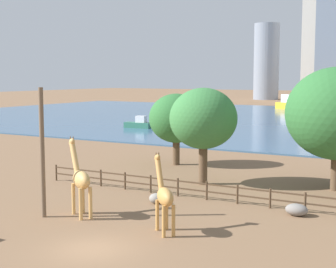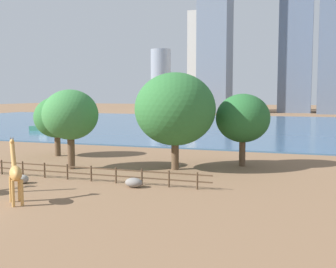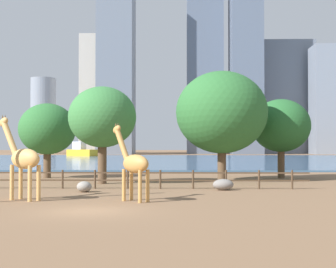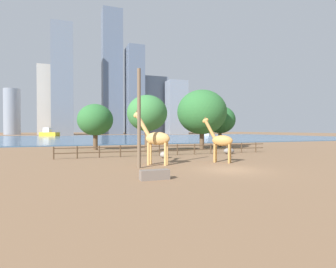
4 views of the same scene
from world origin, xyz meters
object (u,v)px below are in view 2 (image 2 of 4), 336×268
object	(u,v)px
tree_center_broad	(175,109)
boat_sailboat	(42,127)
giraffe_tall	(15,173)
boat_tug	(175,113)
boulder_by_pole	(134,183)
tree_left_large	(57,118)
tree_left_small	(70,115)
tree_right_tall	(243,118)
boulder_near_fence	(23,179)

from	to	relation	value
tree_center_broad	boat_sailboat	distance (m)	47.92
giraffe_tall	boat_tug	xyz separation A→B (m)	(-23.01, 103.23, -0.58)
boulder_by_pole	boat_tug	size ratio (longest dim) A/B	0.16
giraffe_tall	tree_left_large	world-z (taller)	tree_left_large
boulder_by_pole	boat_tug	distance (m)	100.42
giraffe_tall	tree_left_small	world-z (taller)	tree_left_small
tree_right_tall	tree_left_small	xyz separation A→B (m)	(-15.26, -7.01, 0.41)
boulder_by_pole	tree_left_large	bearing A→B (deg)	140.71
tree_left_small	boat_sailboat	distance (m)	43.17
giraffe_tall	tree_left_small	bearing A→B (deg)	-29.31
tree_left_small	boat_sailboat	size ratio (longest dim) A/B	1.67
boat_tug	boulder_by_pole	bearing A→B (deg)	-38.59
tree_left_large	tree_right_tall	bearing A→B (deg)	0.44
boulder_by_pole	tree_right_tall	bearing A→B (deg)	63.39
tree_center_broad	tree_left_large	bearing A→B (deg)	165.88
tree_right_tall	boulder_near_fence	bearing A→B (deg)	-137.27
giraffe_tall	boulder_by_pole	size ratio (longest dim) A/B	3.09
tree_left_large	tree_right_tall	size ratio (longest dim) A/B	0.95
tree_left_small	boat_tug	world-z (taller)	tree_left_small
tree_left_large	tree_left_small	size ratio (longest dim) A/B	0.90
boulder_near_fence	giraffe_tall	bearing A→B (deg)	-55.28
giraffe_tall	tree_left_small	size ratio (longest dim) A/B	0.56
boulder_by_pole	tree_center_broad	xyz separation A→B (m)	(0.57, 8.42, 5.37)
tree_left_large	tree_center_broad	world-z (taller)	tree_center_broad
tree_left_small	boat_sailboat	bearing A→B (deg)	129.44
tree_right_tall	boat_tug	bearing A→B (deg)	112.47
boulder_near_fence	tree_left_large	xyz separation A→B (m)	(-6.08, 13.98, 4.12)
tree_right_tall	boat_tug	size ratio (longest dim) A/B	0.84
boat_tug	tree_left_small	bearing A→B (deg)	-42.95
boulder_by_pole	tree_left_small	xyz separation A→B (m)	(-8.98, 5.51, 4.80)
boat_tug	tree_center_broad	bearing A→B (deg)	-36.78
boulder_near_fence	boat_sailboat	size ratio (longest dim) A/B	0.21
boulder_by_pole	tree_center_broad	distance (m)	10.00
tree_right_tall	boat_sailboat	bearing A→B (deg)	148.42
boulder_by_pole	boulder_near_fence	bearing A→B (deg)	-169.86
tree_left_large	boat_tug	size ratio (longest dim) A/B	0.80
giraffe_tall	boulder_by_pole	world-z (taller)	giraffe_tall
boulder_by_pole	tree_right_tall	distance (m)	14.68
boat_sailboat	boat_tug	bearing A→B (deg)	-103.23
tree_left_small	boat_sailboat	world-z (taller)	tree_left_small
tree_center_broad	boat_tug	size ratio (longest dim) A/B	1.07
tree_left_large	boat_tug	distance (m)	85.05
giraffe_tall	boat_tug	bearing A→B (deg)	-32.98
boulder_near_fence	boat_tug	bearing A→B (deg)	101.17
boulder_by_pole	boat_sailboat	distance (m)	53.03
giraffe_tall	boulder_near_fence	world-z (taller)	giraffe_tall
boat_sailboat	tree_right_tall	bearing A→B (deg)	142.99
boulder_near_fence	boulder_by_pole	size ratio (longest dim) A/B	0.69
boat_tug	giraffe_tall	bearing A→B (deg)	-42.44
tree_left_large	boat_tug	bearing A→B (deg)	98.98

